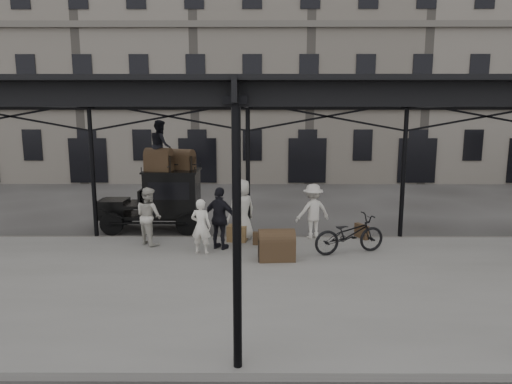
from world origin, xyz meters
TOP-DOWN VIEW (x-y plane):
  - ground at (0.00, 0.00)m, footprint 120.00×120.00m
  - platform at (0.00, -2.00)m, footprint 28.00×8.00m
  - canopy at (0.00, -1.72)m, footprint 22.50×9.00m
  - building_frontage at (0.00, 18.00)m, footprint 64.00×8.00m
  - taxi at (-3.02, 3.35)m, footprint 3.65×1.55m
  - porter_left at (-1.31, 0.15)m, footprint 0.65×0.49m
  - porter_midleft at (-3.03, 1.10)m, footprint 1.09×1.08m
  - porter_centre at (-0.20, 1.62)m, footprint 1.14×1.05m
  - porter_official at (-0.80, 0.60)m, footprint 1.18×0.89m
  - porter_right at (2.09, 1.80)m, footprint 1.30×1.00m
  - bicycle at (2.96, 0.19)m, footprint 2.28×1.34m
  - porter_roof at (-3.05, 3.25)m, footprint 0.89×1.01m
  - steamer_trunk_roof_near at (-3.10, 3.10)m, footprint 1.00×0.72m
  - steamer_trunk_roof_far at (-2.35, 3.55)m, footprint 0.95×0.78m
  - steamer_trunk_platform at (0.84, -0.42)m, footprint 1.03×0.68m
  - wicker_hamper at (-0.33, 1.44)m, footprint 0.66×0.54m
  - suitcase_upright at (3.69, 1.80)m, footprint 0.38×0.61m
  - suitcase_flat at (0.47, 1.00)m, footprint 0.62×0.25m

SIDE VIEW (x-z plane):
  - ground at x=0.00m, z-range 0.00..0.00m
  - platform at x=0.00m, z-range 0.00..0.15m
  - suitcase_flat at x=0.47m, z-range 0.15..0.55m
  - suitcase_upright at x=3.69m, z-range 0.15..0.60m
  - wicker_hamper at x=-0.33m, z-range 0.15..0.65m
  - steamer_trunk_platform at x=0.84m, z-range 0.15..0.88m
  - bicycle at x=2.96m, z-range 0.15..1.28m
  - porter_left at x=-1.31m, z-range 0.15..1.75m
  - porter_right at x=2.09m, z-range 0.15..1.92m
  - porter_midleft at x=-3.03m, z-range 0.15..1.93m
  - porter_official at x=-0.80m, z-range 0.15..2.01m
  - porter_centre at x=-0.20m, z-range 0.15..2.11m
  - taxi at x=-3.02m, z-range 0.11..2.29m
  - steamer_trunk_roof_far at x=-2.35m, z-range 2.18..2.78m
  - steamer_trunk_roof_near at x=-3.10m, z-range 2.18..2.84m
  - porter_roof at x=-3.05m, z-range 2.18..3.92m
  - canopy at x=0.00m, z-range 2.23..6.97m
  - building_frontage at x=0.00m, z-range 0.00..14.00m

